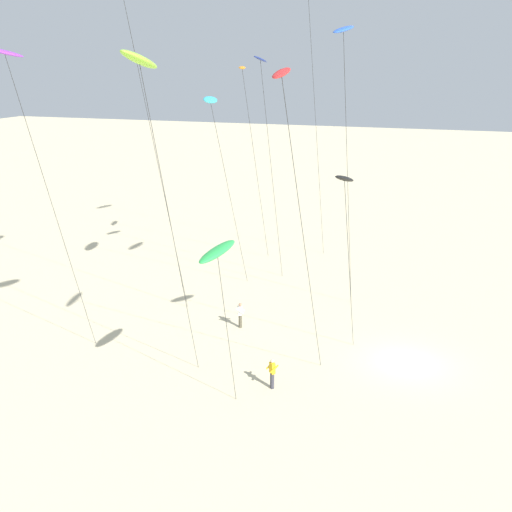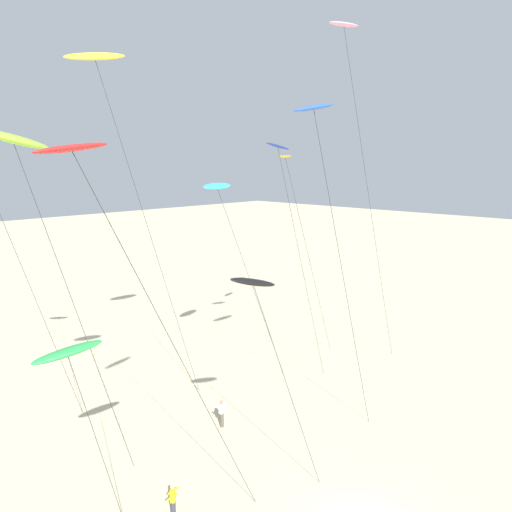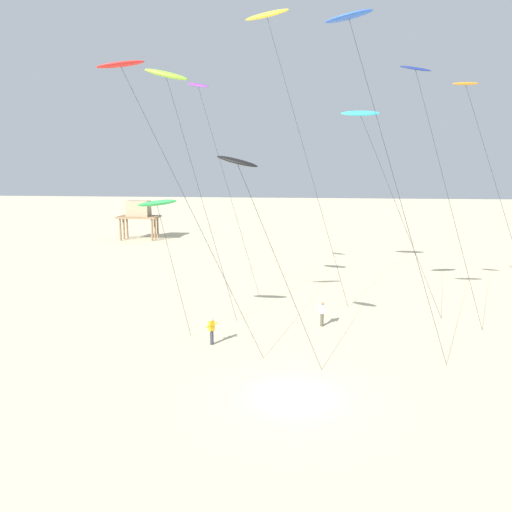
% 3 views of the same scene
% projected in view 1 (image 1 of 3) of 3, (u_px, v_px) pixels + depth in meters
% --- Properties ---
extents(ground_plane, '(260.00, 260.00, 0.00)m').
position_uv_depth(ground_plane, '(407.00, 363.00, 34.71)').
color(ground_plane, beige).
extents(kite_lime, '(5.98, 0.93, 16.93)m').
position_uv_depth(kite_lime, '(140.00, 62.00, 25.31)').
color(kite_lime, '#8CD833').
rests_on(kite_lime, ground).
extents(kite_purple, '(5.82, 1.16, 17.03)m').
position_uv_depth(kite_purple, '(7.00, 62.00, 28.05)').
color(kite_purple, purple).
rests_on(kite_purple, ground).
extents(kite_cyan, '(7.52, 1.43, 14.31)m').
position_uv_depth(kite_cyan, '(211.00, 101.00, 38.05)').
color(kite_cyan, '#33BFE0').
rests_on(kite_cyan, ground).
extents(kite_black, '(5.62, 0.96, 11.28)m').
position_uv_depth(kite_black, '(345.00, 181.00, 29.75)').
color(kite_black, black).
rests_on(kite_black, ground).
extents(kite_blue, '(7.06, 1.18, 18.26)m').
position_uv_depth(kite_blue, '(344.00, 34.00, 33.00)').
color(kite_blue, blue).
rests_on(kite_blue, ground).
extents(kite_red, '(8.92, 0.90, 16.18)m').
position_uv_depth(kite_red, '(282.00, 80.00, 23.04)').
color(kite_red, red).
rests_on(kite_red, ground).
extents(kite_orange, '(6.83, 1.01, 16.01)m').
position_uv_depth(kite_orange, '(243.00, 74.00, 43.90)').
color(kite_orange, orange).
rests_on(kite_orange, ground).
extents(kite_navy, '(6.14, 0.66, 16.74)m').
position_uv_depth(kite_navy, '(261.00, 68.00, 39.60)').
color(kite_navy, navy).
rests_on(kite_navy, ground).
extents(kite_green, '(3.32, 1.27, 8.73)m').
position_uv_depth(kite_green, '(217.00, 252.00, 26.76)').
color(kite_green, green).
rests_on(kite_green, ground).
extents(kite_flyer_nearest, '(0.73, 0.73, 1.67)m').
position_uv_depth(kite_flyer_nearest, '(272.00, 373.00, 31.76)').
color(kite_flyer_nearest, '#33333D').
rests_on(kite_flyer_nearest, ground).
extents(kite_flyer_middle, '(0.63, 0.61, 1.67)m').
position_uv_depth(kite_flyer_middle, '(240.00, 315.00, 39.07)').
color(kite_flyer_middle, '#4C4738').
rests_on(kite_flyer_middle, ground).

